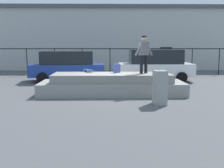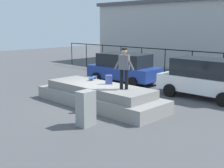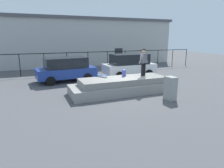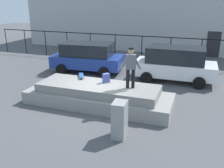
{
  "view_description": "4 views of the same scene",
  "coord_description": "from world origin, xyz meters",
  "px_view_note": "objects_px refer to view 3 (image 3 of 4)",
  "views": [
    {
      "loc": [
        -0.31,
        -12.5,
        2.2
      ],
      "look_at": [
        -0.02,
        0.49,
        0.37
      ],
      "focal_mm": 45.04,
      "sensor_mm": 36.0,
      "label": 1
    },
    {
      "loc": [
        9.33,
        -8.91,
        3.49
      ],
      "look_at": [
        -0.07,
        0.8,
        0.82
      ],
      "focal_mm": 47.93,
      "sensor_mm": 36.0,
      "label": 2
    },
    {
      "loc": [
        -5.04,
        -10.56,
        3.27
      ],
      "look_at": [
        -0.39,
        0.84,
        0.36
      ],
      "focal_mm": 31.67,
      "sensor_mm": 36.0,
      "label": 3
    },
    {
      "loc": [
        3.93,
        -9.35,
        4.43
      ],
      "look_at": [
        0.32,
        0.73,
        0.72
      ],
      "focal_mm": 39.96,
      "sensor_mm": 36.0,
      "label": 4
    }
  ],
  "objects_px": {
    "car_blue_hatchback_near": "(66,69)",
    "car_white_hatchback_mid": "(129,65)",
    "skateboarder": "(144,61)",
    "utility_box": "(170,88)",
    "skateboard": "(102,75)",
    "backpack": "(124,73)"
  },
  "relations": [
    {
      "from": "skateboard",
      "to": "car_blue_hatchback_near",
      "type": "height_order",
      "value": "car_blue_hatchback_near"
    },
    {
      "from": "skateboarder",
      "to": "skateboard",
      "type": "bearing_deg",
      "value": 166.77
    },
    {
      "from": "skateboarder",
      "to": "car_blue_hatchback_near",
      "type": "bearing_deg",
      "value": 131.78
    },
    {
      "from": "utility_box",
      "to": "car_white_hatchback_mid",
      "type": "bearing_deg",
      "value": 78.2
    },
    {
      "from": "skateboard",
      "to": "utility_box",
      "type": "xyz_separation_m",
      "value": [
        2.82,
        -2.91,
        -0.39
      ]
    },
    {
      "from": "backpack",
      "to": "utility_box",
      "type": "xyz_separation_m",
      "value": [
        1.48,
        -2.63,
        -0.49
      ]
    },
    {
      "from": "car_blue_hatchback_near",
      "to": "car_white_hatchback_mid",
      "type": "height_order",
      "value": "car_white_hatchback_mid"
    },
    {
      "from": "skateboarder",
      "to": "backpack",
      "type": "xyz_separation_m",
      "value": [
        -1.18,
        0.31,
        -0.75
      ]
    },
    {
      "from": "skateboarder",
      "to": "car_white_hatchback_mid",
      "type": "xyz_separation_m",
      "value": [
        1.31,
        4.46,
        -0.88
      ]
    },
    {
      "from": "car_white_hatchback_mid",
      "to": "skateboard",
      "type": "bearing_deg",
      "value": -134.75
    },
    {
      "from": "car_blue_hatchback_near",
      "to": "car_white_hatchback_mid",
      "type": "distance_m",
      "value": 5.35
    },
    {
      "from": "skateboard",
      "to": "utility_box",
      "type": "height_order",
      "value": "utility_box"
    },
    {
      "from": "skateboard",
      "to": "car_blue_hatchback_near",
      "type": "xyz_separation_m",
      "value": [
        -1.52,
        3.93,
        -0.07
      ]
    },
    {
      "from": "skateboard",
      "to": "car_white_hatchback_mid",
      "type": "bearing_deg",
      "value": 45.25
    },
    {
      "from": "skateboard",
      "to": "utility_box",
      "type": "bearing_deg",
      "value": -45.95
    },
    {
      "from": "skateboarder",
      "to": "backpack",
      "type": "height_order",
      "value": "skateboarder"
    },
    {
      "from": "car_blue_hatchback_near",
      "to": "utility_box",
      "type": "height_order",
      "value": "car_blue_hatchback_near"
    },
    {
      "from": "skateboard",
      "to": "car_white_hatchback_mid",
      "type": "height_order",
      "value": "car_white_hatchback_mid"
    },
    {
      "from": "skateboarder",
      "to": "car_blue_hatchback_near",
      "type": "distance_m",
      "value": 6.13
    },
    {
      "from": "skateboarder",
      "to": "utility_box",
      "type": "relative_size",
      "value": 1.32
    },
    {
      "from": "backpack",
      "to": "utility_box",
      "type": "bearing_deg",
      "value": -114.75
    },
    {
      "from": "skateboarder",
      "to": "utility_box",
      "type": "height_order",
      "value": "skateboarder"
    }
  ]
}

